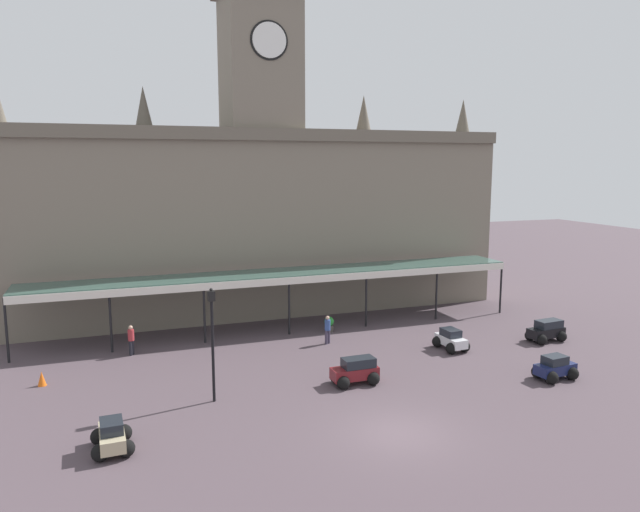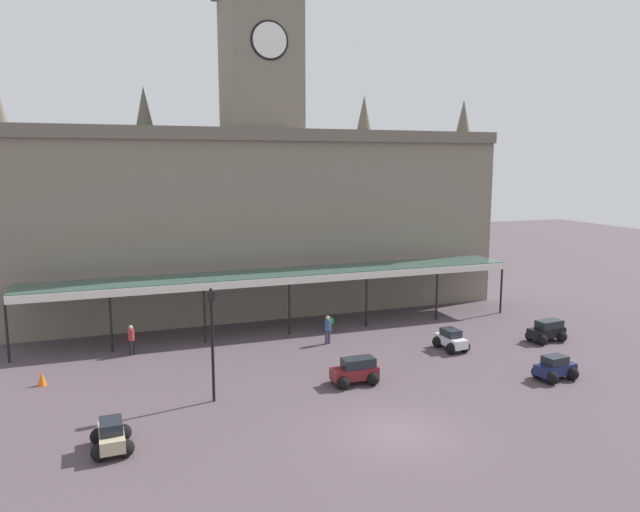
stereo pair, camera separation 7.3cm
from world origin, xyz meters
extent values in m
plane|color=#504148|center=(0.00, 0.00, 0.00)|extent=(140.00, 140.00, 0.00)
cube|color=slate|center=(0.00, 20.82, 6.35)|extent=(34.10, 5.25, 12.70)
cube|color=#685F52|center=(0.00, 18.04, 12.30)|extent=(34.10, 0.30, 0.80)
cube|color=slate|center=(0.00, 20.82, 17.09)|extent=(4.80, 4.80, 8.78)
cylinder|color=white|center=(0.00, 18.36, 18.14)|extent=(2.20, 0.12, 2.20)
cylinder|color=black|center=(0.00, 18.40, 18.14)|extent=(2.46, 0.06, 2.46)
cone|color=#5B5448|center=(-7.67, 20.82, 14.00)|extent=(1.10, 1.10, 2.60)
cone|color=#5B5448|center=(7.67, 20.82, 14.00)|extent=(1.10, 1.10, 2.60)
cone|color=#5B5448|center=(16.05, 20.82, 14.00)|extent=(1.10, 1.10, 2.60)
cube|color=#38564C|center=(0.00, 15.99, 3.59)|extent=(31.10, 3.20, 0.16)
cube|color=silver|center=(0.00, 14.39, 3.39)|extent=(31.10, 0.12, 0.44)
cylinder|color=black|center=(-15.55, 14.54, 1.76)|extent=(0.14, 0.14, 3.51)
cylinder|color=black|center=(-10.37, 14.54, 1.76)|extent=(0.14, 0.14, 3.51)
cylinder|color=black|center=(-5.18, 14.54, 1.76)|extent=(0.14, 0.14, 3.51)
cylinder|color=black|center=(0.00, 14.54, 1.76)|extent=(0.14, 0.14, 3.51)
cylinder|color=black|center=(5.18, 14.54, 1.76)|extent=(0.14, 0.14, 3.51)
cylinder|color=black|center=(10.37, 14.54, 1.76)|extent=(0.14, 0.14, 3.51)
cylinder|color=black|center=(15.55, 14.54, 1.76)|extent=(0.14, 0.14, 3.51)
cube|color=tan|center=(-10.56, 2.33, 0.52)|extent=(0.94, 2.08, 0.50)
cube|color=#1E232B|center=(-10.56, 2.28, 0.98)|extent=(0.83, 1.12, 0.42)
sphere|color=black|center=(-11.02, 2.99, 0.32)|extent=(0.64, 0.64, 0.64)
sphere|color=black|center=(-10.14, 3.02, 0.32)|extent=(0.64, 0.64, 0.64)
sphere|color=black|center=(-10.98, 1.64, 0.32)|extent=(0.64, 0.64, 0.64)
sphere|color=black|center=(-10.10, 1.67, 0.32)|extent=(0.64, 0.64, 0.64)
cube|color=silver|center=(7.71, 8.46, 0.52)|extent=(0.99, 2.09, 0.50)
cube|color=#1E232B|center=(7.71, 8.51, 0.98)|extent=(0.86, 1.14, 0.42)
sphere|color=black|center=(8.19, 7.81, 0.32)|extent=(0.64, 0.64, 0.64)
sphere|color=black|center=(7.31, 7.76, 0.32)|extent=(0.64, 0.64, 0.64)
sphere|color=black|center=(8.11, 9.16, 0.32)|extent=(0.64, 0.64, 0.64)
sphere|color=black|center=(7.24, 9.11, 0.32)|extent=(0.64, 0.64, 0.64)
cube|color=maroon|center=(0.47, 5.44, 0.54)|extent=(2.26, 0.92, 0.55)
cube|color=#1E232B|center=(0.67, 5.44, 1.05)|extent=(1.56, 0.85, 0.45)
sphere|color=black|center=(-0.30, 4.98, 0.32)|extent=(0.64, 0.64, 0.64)
sphere|color=black|center=(-0.31, 5.88, 0.32)|extent=(0.64, 0.64, 0.64)
sphere|color=black|center=(1.25, 5.00, 0.32)|extent=(0.64, 0.64, 0.64)
sphere|color=black|center=(1.24, 5.90, 0.32)|extent=(0.64, 0.64, 0.64)
cube|color=#19214C|center=(9.96, 2.68, 0.52)|extent=(2.12, 1.07, 0.50)
cube|color=#1E232B|center=(9.91, 2.68, 0.98)|extent=(1.17, 0.90, 0.42)
sphere|color=black|center=(10.59, 3.18, 0.32)|extent=(0.64, 0.64, 0.64)
sphere|color=black|center=(10.67, 2.31, 0.32)|extent=(0.64, 0.64, 0.64)
sphere|color=black|center=(9.24, 3.06, 0.32)|extent=(0.64, 0.64, 0.64)
sphere|color=black|center=(9.33, 2.18, 0.32)|extent=(0.64, 0.64, 0.64)
cube|color=black|center=(13.87, 7.91, 0.54)|extent=(2.31, 1.07, 0.55)
cube|color=#1E232B|center=(14.07, 7.92, 1.05)|extent=(1.61, 0.95, 0.45)
sphere|color=black|center=(13.13, 7.40, 0.32)|extent=(0.64, 0.64, 0.64)
sphere|color=black|center=(13.06, 8.29, 0.32)|extent=(0.64, 0.64, 0.64)
sphere|color=black|center=(14.68, 7.52, 0.32)|extent=(0.64, 0.64, 0.64)
sphere|color=black|center=(14.61, 8.42, 0.32)|extent=(0.64, 0.64, 0.64)
cylinder|color=#3F384C|center=(1.43, 11.84, 0.41)|extent=(0.17, 0.17, 0.82)
cylinder|color=#3F384C|center=(1.62, 11.95, 0.41)|extent=(0.17, 0.17, 0.82)
cylinder|color=#334C8C|center=(1.53, 11.89, 1.13)|extent=(0.34, 0.34, 0.62)
sphere|color=tan|center=(1.53, 11.89, 1.55)|extent=(0.23, 0.23, 0.23)
cylinder|color=black|center=(-9.30, 13.76, 0.41)|extent=(0.17, 0.17, 0.82)
cylinder|color=black|center=(-9.41, 13.57, 0.41)|extent=(0.17, 0.17, 0.82)
cylinder|color=#A52D33|center=(-9.36, 13.66, 1.13)|extent=(0.34, 0.34, 0.62)
sphere|color=tan|center=(-9.36, 13.66, 1.55)|extent=(0.23, 0.23, 0.23)
cylinder|color=black|center=(-6.23, 5.65, 2.29)|extent=(0.13, 0.13, 4.57)
cube|color=black|center=(-6.23, 5.65, 4.79)|extent=(0.30, 0.30, 0.44)
sphere|color=black|center=(-6.23, 5.65, 5.07)|extent=(0.14, 0.14, 0.14)
cone|color=orange|center=(-13.60, 10.31, 0.35)|extent=(0.40, 0.40, 0.70)
cylinder|color=#47423D|center=(2.51, 14.21, 0.21)|extent=(0.56, 0.56, 0.42)
sphere|color=#278930|center=(2.51, 14.21, 0.66)|extent=(0.60, 0.60, 0.60)
camera|label=1|loc=(-10.42, -19.63, 10.49)|focal=33.48mm
camera|label=2|loc=(-10.35, -19.65, 10.49)|focal=33.48mm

